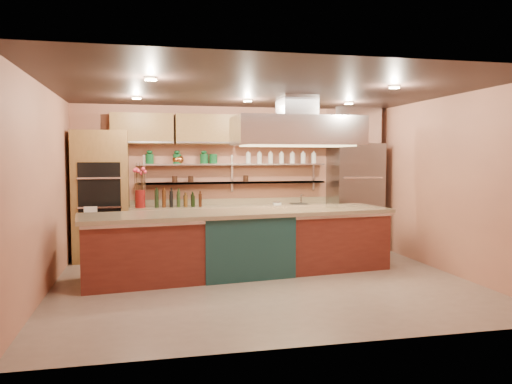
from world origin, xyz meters
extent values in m
cube|color=gray|center=(0.00, 0.00, -0.01)|extent=(6.00, 5.00, 0.02)
cube|color=black|center=(0.00, 0.00, 2.80)|extent=(6.00, 5.00, 0.02)
cube|color=#AE6E52|center=(0.00, 2.50, 1.40)|extent=(6.00, 0.04, 2.80)
cube|color=#AE6E52|center=(0.00, -2.50, 1.40)|extent=(6.00, 0.04, 2.80)
cube|color=#AE6E52|center=(-3.00, 0.00, 1.40)|extent=(0.04, 5.00, 2.80)
cube|color=#AE6E52|center=(3.00, 0.00, 1.40)|extent=(0.04, 5.00, 2.80)
cube|color=brown|center=(-2.45, 2.18, 1.15)|extent=(0.95, 0.64, 2.30)
cube|color=slate|center=(2.35, 2.14, 1.05)|extent=(0.95, 0.72, 2.10)
cube|color=tan|center=(-0.05, 2.20, 0.47)|extent=(3.84, 0.64, 0.93)
cube|color=silver|center=(-0.05, 2.37, 1.35)|extent=(3.60, 0.26, 0.03)
cube|color=silver|center=(-0.05, 2.37, 1.70)|extent=(3.60, 0.26, 0.03)
cube|color=brown|center=(0.00, 2.32, 2.35)|extent=(4.60, 0.36, 0.55)
cube|color=silver|center=(0.67, 0.62, 2.25)|extent=(2.00, 1.00, 0.45)
cube|color=#FFE5A5|center=(0.00, 0.20, 2.77)|extent=(4.00, 2.80, 0.02)
cube|color=maroon|center=(-0.23, 0.62, 0.50)|extent=(4.87, 1.59, 1.00)
cylinder|color=maroon|center=(-1.78, 2.15, 1.09)|extent=(0.20, 0.20, 0.32)
cube|color=black|center=(-1.10, 2.15, 1.08)|extent=(0.93, 0.36, 0.29)
cube|color=silver|center=(0.76, 2.15, 0.97)|extent=(0.17, 0.15, 0.08)
cylinder|color=silver|center=(1.27, 2.25, 1.03)|extent=(0.03, 0.03, 0.19)
ellipsoid|color=#CA692E|center=(-1.07, 2.37, 1.79)|extent=(0.25, 0.25, 0.15)
cylinder|color=#0F4820|center=(-0.42, 2.37, 1.80)|extent=(0.19, 0.19, 0.18)
camera|label=1|loc=(-1.68, -7.00, 1.84)|focal=35.00mm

